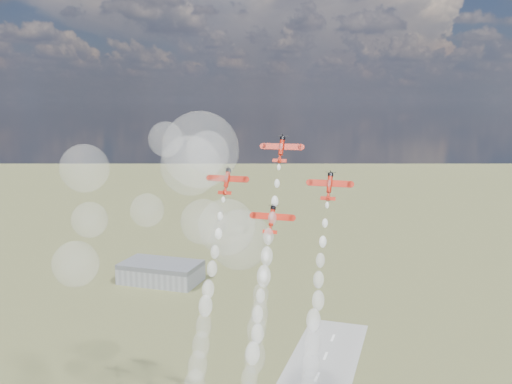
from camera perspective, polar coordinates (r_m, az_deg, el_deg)
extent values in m
cube|color=gray|center=(358.33, -9.96, -8.53)|extent=(50.00, 28.00, 10.00)
cube|color=#595B60|center=(356.37, -9.99, -7.54)|extent=(50.00, 28.00, 3.00)
cylinder|color=red|center=(153.24, 2.70, 4.75)|extent=(1.29, 3.34, 4.83)
cylinder|color=black|center=(154.20, 2.82, 5.63)|extent=(1.47, 1.73, 1.49)
cube|color=red|center=(153.63, 2.74, 4.79)|extent=(11.20, 1.02, 1.72)
cube|color=white|center=(154.53, 1.66, 4.81)|extent=(4.41, 0.26, 0.46)
cube|color=white|center=(152.98, 3.85, 4.74)|extent=(4.41, 0.26, 0.46)
cube|color=red|center=(151.64, 2.49, 3.33)|extent=(4.04, 0.56, 0.95)
cube|color=red|center=(150.96, 2.42, 3.36)|extent=(0.13, 1.94, 1.78)
ellipsoid|color=silver|center=(152.75, 2.65, 4.79)|extent=(1.01, 1.85, 2.44)
cone|color=red|center=(151.98, 2.53, 3.57)|extent=(1.29, 2.24, 2.71)
cylinder|color=red|center=(154.27, -3.07, 1.36)|extent=(1.29, 3.34, 4.83)
cylinder|color=black|center=(155.06, -2.92, 2.25)|extent=(1.47, 1.73, 1.49)
cube|color=red|center=(154.64, -3.01, 1.42)|extent=(11.20, 1.02, 1.72)
cube|color=white|center=(155.82, -4.05, 1.45)|extent=(4.41, 0.26, 0.46)
cube|color=white|center=(153.70, -1.94, 1.35)|extent=(4.41, 0.26, 0.46)
cube|color=red|center=(152.96, -3.32, -0.08)|extent=(4.04, 0.56, 0.95)
cube|color=red|center=(152.30, -3.42, -0.07)|extent=(0.13, 1.94, 1.78)
ellipsoid|color=silver|center=(153.79, -3.13, 1.39)|extent=(1.01, 1.85, 2.44)
cone|color=red|center=(153.25, -3.27, 0.17)|extent=(1.29, 2.24, 2.71)
cylinder|color=red|center=(146.60, 7.75, 0.85)|extent=(1.29, 3.34, 4.83)
cylinder|color=black|center=(147.43, 7.85, 1.79)|extent=(1.47, 1.73, 1.49)
cube|color=red|center=(146.99, 7.78, 0.91)|extent=(11.20, 1.02, 1.72)
cube|color=white|center=(147.63, 6.63, 0.95)|extent=(4.41, 0.26, 0.46)
cube|color=white|center=(146.61, 8.95, 0.84)|extent=(4.41, 0.26, 0.46)
cube|color=red|center=(145.22, 7.58, -0.67)|extent=(4.04, 0.56, 0.95)
cube|color=red|center=(144.52, 7.53, -0.66)|extent=(0.13, 1.94, 1.78)
ellipsoid|color=silver|center=(146.10, 7.72, 0.88)|extent=(1.01, 1.85, 2.44)
cone|color=red|center=(145.52, 7.61, -0.41)|extent=(1.29, 2.24, 2.71)
cylinder|color=red|center=(146.93, 1.69, -2.67)|extent=(1.29, 3.34, 4.83)
cylinder|color=black|center=(147.57, 1.82, -1.71)|extent=(1.47, 1.73, 1.49)
cube|color=red|center=(147.29, 1.73, -2.60)|extent=(11.20, 1.02, 1.72)
cube|color=white|center=(148.23, 0.62, -2.54)|extent=(4.41, 0.26, 0.46)
cube|color=white|center=(146.62, 2.88, -2.69)|extent=(4.41, 0.26, 0.46)
cube|color=red|center=(145.85, 1.46, -4.22)|extent=(4.04, 0.56, 0.95)
cube|color=red|center=(145.16, 1.39, -4.22)|extent=(0.13, 1.94, 1.78)
ellipsoid|color=silver|center=(146.43, 1.64, -2.65)|extent=(1.01, 1.85, 2.44)
cone|color=red|center=(146.10, 1.51, -3.95)|extent=(1.29, 2.24, 2.71)
sphere|color=white|center=(151.08, 2.42, 2.63)|extent=(1.03, 1.03, 1.03)
sphere|color=white|center=(149.54, 2.23, 0.91)|extent=(1.44, 1.44, 1.44)
sphere|color=white|center=(148.16, 1.99, -1.00)|extent=(1.86, 1.86, 1.86)
sphere|color=white|center=(146.88, 1.73, -2.81)|extent=(2.28, 2.28, 2.28)
sphere|color=white|center=(145.32, 1.32, -4.68)|extent=(2.70, 2.70, 2.70)
sphere|color=white|center=(144.39, 1.15, -6.77)|extent=(3.12, 3.12, 3.12)
sphere|color=white|center=(143.70, 0.83, -8.84)|extent=(3.53, 3.53, 3.53)
sphere|color=white|center=(143.32, 0.50, -10.78)|extent=(3.95, 3.95, 3.95)
sphere|color=white|center=(142.64, 0.35, -12.70)|extent=(4.37, 4.37, 4.37)
sphere|color=white|center=(142.82, 0.05, -14.32)|extent=(4.79, 4.79, 4.79)
sphere|color=white|center=(142.06, -0.12, -16.95)|extent=(5.21, 5.21, 5.21)
sphere|color=white|center=(152.53, -3.47, -0.79)|extent=(1.03, 1.03, 1.03)
sphere|color=white|center=(151.26, -3.79, -2.55)|extent=(1.44, 1.44, 1.44)
sphere|color=white|center=(150.15, -3.96, -4.40)|extent=(1.86, 1.86, 1.86)
sphere|color=white|center=(149.62, -4.35, -6.31)|extent=(2.28, 2.28, 2.28)
sphere|color=white|center=(148.82, -4.64, -8.05)|extent=(2.70, 2.70, 2.70)
sphere|color=white|center=(147.94, -5.06, -10.17)|extent=(3.12, 3.12, 3.12)
sphere|color=white|center=(147.67, -5.33, -11.85)|extent=(3.53, 3.53, 3.53)
sphere|color=white|center=(147.35, -5.53, -13.80)|extent=(3.95, 3.95, 3.95)
sphere|color=white|center=(147.56, -5.82, -15.73)|extent=(4.37, 4.37, 4.37)
sphere|color=white|center=(147.21, -6.17, -17.74)|extent=(4.79, 4.79, 4.79)
sphere|color=white|center=(144.90, 7.49, -1.38)|extent=(1.03, 1.03, 1.03)
sphere|color=white|center=(143.43, 7.28, -3.26)|extent=(1.44, 1.44, 1.44)
sphere|color=white|center=(142.35, 7.05, -5.22)|extent=(1.86, 1.86, 1.86)
sphere|color=white|center=(141.46, 6.79, -7.15)|extent=(2.28, 2.28, 2.28)
sphere|color=white|center=(140.66, 6.60, -9.15)|extent=(2.70, 2.70, 2.70)
sphere|color=white|center=(140.20, 6.57, -11.28)|extent=(3.12, 3.12, 3.12)
sphere|color=white|center=(139.53, 6.06, -13.28)|extent=(3.53, 3.53, 3.53)
sphere|color=white|center=(139.68, 5.92, -15.51)|extent=(3.95, 3.95, 3.95)
sphere|color=white|center=(139.08, 5.80, -17.53)|extent=(4.37, 4.37, 4.37)
sphere|color=white|center=(145.60, 1.37, -4.91)|extent=(1.03, 1.03, 1.03)
sphere|color=white|center=(144.68, 1.06, -6.80)|extent=(1.44, 1.44, 1.44)
sphere|color=white|center=(144.05, 0.80, -8.84)|extent=(1.86, 1.86, 1.86)
sphere|color=white|center=(143.29, 0.48, -10.86)|extent=(2.28, 2.28, 2.28)
sphere|color=white|center=(142.92, 0.18, -12.74)|extent=(2.70, 2.70, 2.70)
sphere|color=white|center=(142.64, 0.16, -14.68)|extent=(3.12, 3.12, 3.12)
sphere|color=white|center=(142.45, -0.35, -16.63)|extent=(3.53, 3.53, 3.53)
sphere|color=white|center=(142.52, -0.69, -19.02)|extent=(3.95, 3.95, 3.95)
sphere|color=white|center=(172.66, -1.72, -5.03)|extent=(19.31, 19.31, 19.31)
sphere|color=white|center=(158.23, -5.56, -3.13)|extent=(13.34, 13.34, 13.34)
sphere|color=white|center=(173.89, -6.92, 2.78)|extent=(19.28, 19.28, 19.28)
sphere|color=white|center=(150.37, -5.86, 4.44)|extent=(21.32, 21.32, 21.32)
sphere|color=white|center=(171.28, -3.10, -3.69)|extent=(18.11, 18.11, 18.11)
sphere|color=white|center=(176.93, -17.11, -2.82)|extent=(11.24, 11.24, 11.24)
sphere|color=white|center=(170.00, -11.38, -1.90)|extent=(10.42, 10.42, 10.42)
sphere|color=white|center=(169.00, -17.60, 2.40)|extent=(14.46, 14.46, 14.46)
sphere|color=white|center=(169.36, -5.12, 4.20)|extent=(13.38, 13.38, 13.38)
sphere|color=white|center=(169.06, -9.47, 5.50)|extent=(10.85, 10.85, 10.85)
sphere|color=white|center=(182.29, -18.45, -7.20)|extent=(14.66, 14.66, 14.66)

